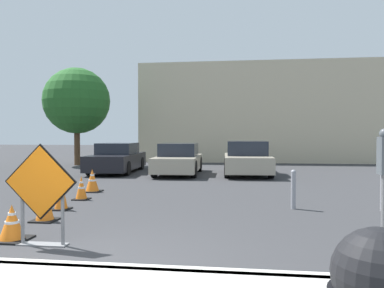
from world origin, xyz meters
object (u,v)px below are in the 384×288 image
object	(u,v)px
bollard_nearest	(293,188)
parked_car_nearest	(117,159)
traffic_cone_nearest	(12,223)
traffic_cone_fifth	(92,181)
traffic_cone_third	(61,194)
traffic_cone_fourth	(81,188)
road_closed_sign	(41,190)
parking_meter	(384,180)
parked_car_third	(247,159)
parked_car_second	(179,160)
bollard_second	(383,189)
traffic_cone_second	(45,203)

from	to	relation	value
bollard_nearest	parked_car_nearest	bearing A→B (deg)	131.17
traffic_cone_nearest	traffic_cone_fifth	world-z (taller)	traffic_cone_fifth
traffic_cone_third	traffic_cone_fourth	bearing A→B (deg)	94.21
road_closed_sign	parking_meter	bearing A→B (deg)	-16.79
road_closed_sign	traffic_cone_third	distance (m)	2.92
traffic_cone_fifth	parking_meter	bearing A→B (deg)	-48.93
traffic_cone_fourth	bollard_nearest	distance (m)	5.40
traffic_cone_fourth	parked_car_nearest	size ratio (longest dim) A/B	0.14
traffic_cone_fifth	bollard_nearest	size ratio (longest dim) A/B	0.75
parked_car_third	parking_meter	world-z (taller)	parking_meter
parked_car_second	bollard_second	world-z (taller)	parked_car_second
traffic_cone_second	parking_meter	size ratio (longest dim) A/B	0.45
parked_car_nearest	bollard_second	distance (m)	11.72
traffic_cone_third	parked_car_second	bearing A→B (deg)	80.04
traffic_cone_nearest	parked_car_third	distance (m)	11.35
traffic_cone_second	parked_car_third	world-z (taller)	parked_car_third
bollard_nearest	traffic_cone_second	bearing A→B (deg)	-159.81
traffic_cone_third	traffic_cone_fifth	size ratio (longest dim) A/B	1.10
traffic_cone_fourth	traffic_cone_second	bearing A→B (deg)	-82.65
traffic_cone_third	road_closed_sign	bearing A→B (deg)	-69.14
traffic_cone_fifth	parked_car_nearest	world-z (taller)	parked_car_nearest
parked_car_third	bollard_second	world-z (taller)	parked_car_third
traffic_cone_fourth	traffic_cone_fifth	size ratio (longest dim) A/B	0.92
parked_car_third	bollard_nearest	distance (m)	7.47
traffic_cone_nearest	parking_meter	bearing A→B (deg)	-17.13
traffic_cone_fifth	bollard_second	distance (m)	7.81
parked_car_third	bollard_nearest	xyz separation A→B (m)	(0.92, -7.41, -0.19)
parked_car_third	bollard_second	bearing A→B (deg)	108.82
traffic_cone_fourth	bollard_nearest	size ratio (longest dim) A/B	0.69
traffic_cone_second	bollard_nearest	distance (m)	5.39
traffic_cone_second	traffic_cone_fourth	world-z (taller)	traffic_cone_second
road_closed_sign	bollard_second	world-z (taller)	road_closed_sign
traffic_cone_fifth	road_closed_sign	bearing A→B (deg)	-75.65
parked_car_second	parking_meter	size ratio (longest dim) A/B	2.61
parked_car_third	bollard_nearest	size ratio (longest dim) A/B	4.63
road_closed_sign	parking_meter	size ratio (longest dim) A/B	0.96
road_closed_sign	traffic_cone_third	world-z (taller)	road_closed_sign
traffic_cone_nearest	parked_car_third	world-z (taller)	parked_car_third
traffic_cone_third	bollard_second	xyz separation A→B (m)	(7.22, 0.75, 0.13)
bollard_nearest	traffic_cone_fourth	bearing A→B (deg)	173.91
road_closed_sign	traffic_cone_fourth	size ratio (longest dim) A/B	2.50
parking_meter	road_closed_sign	bearing A→B (deg)	163.21
parked_car_third	bollard_nearest	bearing A→B (deg)	94.73
traffic_cone_nearest	traffic_cone_fourth	xyz separation A→B (m)	(-0.50, 3.79, 0.02)
parked_car_nearest	parked_car_second	size ratio (longest dim) A/B	1.09
traffic_cone_fourth	parked_car_second	bearing A→B (deg)	77.31
parked_car_second	traffic_cone_fifth	bearing A→B (deg)	70.22
traffic_cone_fifth	bollard_second	world-z (taller)	bollard_second
road_closed_sign	parked_car_second	distance (m)	10.68
road_closed_sign	traffic_cone_fifth	xyz separation A→B (m)	(-1.37, 5.36, -0.53)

